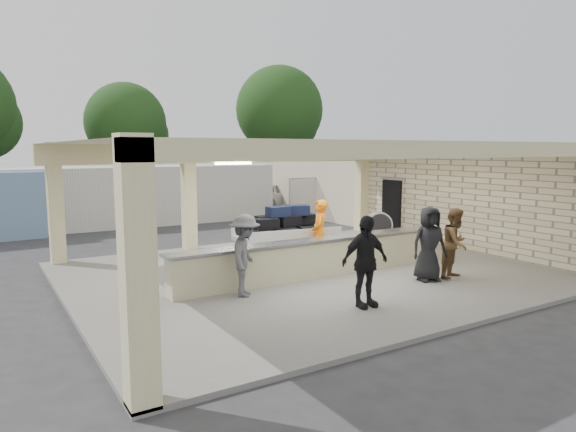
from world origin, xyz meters
TOP-DOWN VIEW (x-y plane):
  - ground at (0.00, 0.00)m, footprint 120.00×120.00m
  - pavilion at (0.21, 0.66)m, footprint 12.01×10.00m
  - baggage_counter at (0.00, -0.50)m, footprint 8.20×0.58m
  - luggage_cart at (0.15, 1.49)m, footprint 3.00×2.12m
  - drum_fan at (4.69, 2.50)m, footprint 1.00×0.68m
  - baggage_handler at (0.58, 0.30)m, footprint 0.71×0.78m
  - passenger_a at (2.84, -2.47)m, footprint 0.94×0.62m
  - passenger_b at (-0.70, -3.14)m, footprint 1.14×0.45m
  - passenger_c at (-2.44, -1.12)m, footprint 1.04×1.20m
  - passenger_d at (2.06, -2.31)m, footprint 0.98×0.61m
  - car_white_a at (6.72, 13.42)m, footprint 5.75×4.27m
  - car_white_b at (10.89, 13.77)m, footprint 5.18×3.12m
  - car_dark at (7.15, 14.49)m, footprint 3.69×3.62m
  - container_white at (-0.98, 11.80)m, footprint 12.00×2.56m
  - fence at (11.00, 9.00)m, footprint 12.06×0.06m
  - tree_mid at (2.32, 26.16)m, footprint 6.00×5.60m
  - tree_right at (14.32, 25.16)m, footprint 7.20×7.00m
  - adjacent_building at (9.50, 10.00)m, footprint 6.00×8.00m

SIDE VIEW (x-z plane):
  - ground at x=0.00m, z-range 0.00..0.00m
  - baggage_counter at x=0.00m, z-range 0.10..1.08m
  - car_dark at x=7.15m, z-range 0.00..1.27m
  - drum_fan at x=4.69m, z-range 0.14..1.20m
  - car_white_a at x=6.72m, z-range 0.00..1.49m
  - car_white_b at x=10.89m, z-range 0.00..1.53m
  - luggage_cart at x=0.15m, z-range 0.16..1.78m
  - passenger_a at x=2.84m, z-range 0.10..1.89m
  - passenger_c at x=-2.44m, z-range 0.10..1.94m
  - passenger_d at x=2.06m, z-range 0.10..1.96m
  - baggage_handler at x=0.58m, z-range 0.10..1.98m
  - fence at x=11.00m, z-range 0.04..2.07m
  - passenger_b at x=-0.70m, z-range 0.10..2.02m
  - container_white at x=-0.98m, z-range 0.00..2.59m
  - pavilion at x=0.21m, z-range -0.43..3.12m
  - adjacent_building at x=9.50m, z-range 0.00..3.20m
  - tree_mid at x=2.32m, z-range 0.96..8.96m
  - tree_right at x=14.32m, z-range 1.21..11.21m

